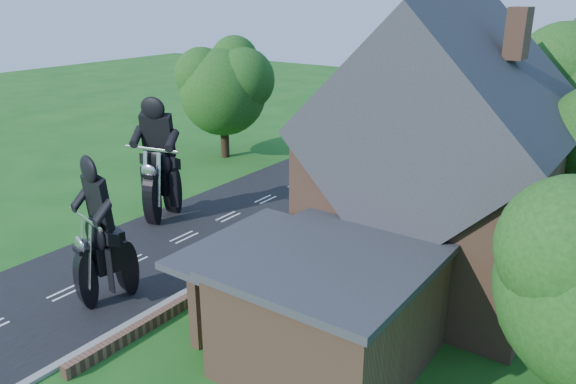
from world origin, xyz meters
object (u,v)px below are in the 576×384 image
Objects in this scene: motorcycle_lead at (108,280)px; motorcycle_follow at (163,201)px; garden_wall at (288,241)px; house at (442,170)px; annex at (328,307)px.

motorcycle_lead is 0.90× the size of motorcycle_follow.
motorcycle_follow is at bearing -171.90° from garden_wall.
house is at bearing -123.41° from motorcycle_lead.
house is at bearing 84.76° from annex.
house reaches higher than motorcycle_follow.
garden_wall is 3.12× the size of annex.
annex is at bearing -95.24° from house.
house is at bearing 9.17° from garden_wall.
motorcycle_follow is at bearing -44.52° from motorcycle_lead.
annex is at bearing -156.03° from motorcycle_lead.
motorcycle_lead is at bearing 110.12° from motorcycle_follow.
garden_wall is 11.42× the size of motorcycle_follow.
house reaches higher than motorcycle_lead.
garden_wall is at bearing 133.84° from annex.
motorcycle_lead reaches higher than garden_wall.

